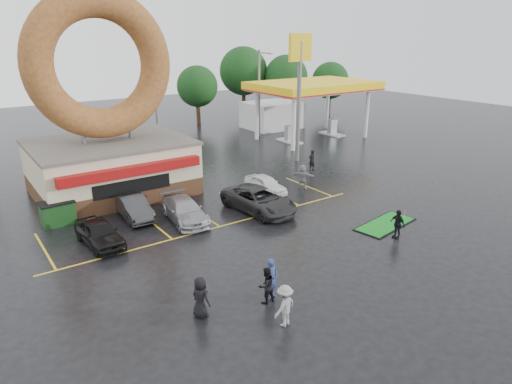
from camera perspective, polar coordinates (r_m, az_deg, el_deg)
ground at (r=24.02m, az=-0.37°, el=-7.01°), size 120.00×120.00×0.00m
donut_shop at (r=32.64m, az=-18.10°, el=7.44°), size 10.20×8.70×13.50m
gas_station at (r=50.81m, az=4.85°, el=11.39°), size 12.30×13.65×5.90m
shell_sign at (r=39.12m, az=5.46°, el=14.43°), size 2.20×0.36×10.60m
streetlight_mid at (r=42.31m, az=-12.34°, el=10.91°), size 0.40×2.21×9.00m
streetlight_right at (r=49.01m, az=0.45°, el=12.44°), size 0.40×2.21×9.00m
tree_far_a at (r=61.39m, az=3.78°, el=14.17°), size 5.60×5.60×8.00m
tree_far_b at (r=63.90m, az=9.25°, el=13.58°), size 4.90×4.90×7.00m
tree_far_c at (r=62.21m, az=-1.57°, el=14.87°), size 6.30×6.30×9.00m
tree_far_d at (r=56.54m, az=-7.35°, el=12.95°), size 4.90×4.90×7.00m
car_black at (r=25.44m, az=-18.98°, el=-4.88°), size 1.91×4.10×1.36m
car_dgrey at (r=28.54m, az=-15.04°, el=-1.85°), size 1.62×4.14×1.34m
car_silver at (r=27.45m, az=-8.94°, el=-2.26°), size 2.38×4.77×1.33m
car_grey at (r=28.52m, az=0.36°, el=-1.00°), size 3.01×5.63×1.50m
car_white at (r=31.93m, az=1.20°, el=0.99°), size 1.57×3.65×1.23m
person_blue at (r=19.40m, az=1.98°, el=-10.80°), size 0.78×0.62×1.85m
person_blackjkt at (r=19.20m, az=1.26°, el=-11.59°), size 0.79×0.63×1.58m
person_hoodie at (r=17.87m, az=3.62°, el=-13.99°), size 1.22×0.89×1.70m
person_bystander at (r=18.43m, az=-6.96°, el=-12.94°), size 0.78×0.97×1.72m
person_cameraman at (r=26.01m, az=17.26°, el=-3.84°), size 0.44×0.97×1.63m
person_walker_near at (r=32.85m, az=5.85°, el=1.93°), size 1.32×1.69×1.79m
person_walker_far at (r=37.38m, az=6.98°, el=3.98°), size 0.63×0.42×1.71m
dumpster at (r=29.09m, az=-23.55°, el=-2.48°), size 1.84×1.27×1.30m
putting_green at (r=27.83m, az=15.86°, el=-3.90°), size 4.35×2.41×0.52m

